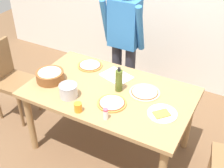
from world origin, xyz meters
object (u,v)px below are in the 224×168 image
person_cook (124,38)px  pizza_cooked_on_tray (90,65)px  chair_wooden_left (9,76)px  cup_orange (78,107)px  pizza_second_cooked (112,103)px  dining_table (110,98)px  pizza_raw_on_board (145,92)px  popcorn_bowl (50,75)px  salt_shaker (106,114)px  plate_with_slice (162,114)px  steel_pot (68,91)px  olive_oil_bottle (119,80)px  cutting_board_white (116,76)px

person_cook → pizza_cooked_on_tray: size_ratio=6.03×
chair_wooden_left → cup_orange: 1.30m
cup_orange → pizza_second_cooked: bearing=47.3°
dining_table → pizza_second_cooked: size_ratio=5.96×
pizza_raw_on_board → popcorn_bowl: size_ratio=1.05×
cup_orange → salt_shaker: bearing=5.8°
plate_with_slice → steel_pot: 0.88m
dining_table → popcorn_bowl: bearing=-168.6°
pizza_raw_on_board → cup_orange: size_ratio=3.45×
popcorn_bowl → olive_oil_bottle: bearing=14.4°
cutting_board_white → pizza_second_cooked: bearing=-67.6°
dining_table → popcorn_bowl: 0.64m
person_cook → pizza_cooked_on_tray: 0.52m
plate_with_slice → salt_shaker: 0.49m
pizza_second_cooked → olive_oil_bottle: size_ratio=1.05×
person_cook → chair_wooden_left: 1.41m
pizza_raw_on_board → pizza_cooked_on_tray: size_ratio=1.09×
chair_wooden_left → steel_pot: (1.03, -0.22, 0.29)m
popcorn_bowl → cup_orange: popcorn_bowl is taller
salt_shaker → cutting_board_white: (-0.22, 0.62, -0.05)m
cup_orange → salt_shaker: 0.26m
chair_wooden_left → popcorn_bowl: (0.71, -0.08, 0.28)m
person_cook → pizza_raw_on_board: person_cook is taller
plate_with_slice → salt_shaker: bearing=-145.0°
person_cook → plate_with_slice: 1.17m
pizza_cooked_on_tray → pizza_second_cooked: bearing=-41.8°
salt_shaker → cutting_board_white: size_ratio=0.35×
dining_table → cup_orange: cup_orange is taller
pizza_second_cooked → cup_orange: size_ratio=3.16×
steel_pot → cutting_board_white: (0.24, 0.51, -0.06)m
cutting_board_white → pizza_cooked_on_tray: bearing=171.8°
pizza_raw_on_board → pizza_second_cooked: same height
pizza_second_cooked → steel_pot: (-0.41, -0.09, 0.06)m
pizza_cooked_on_tray → olive_oil_bottle: olive_oil_bottle is taller
chair_wooden_left → pizza_second_cooked: 1.46m
plate_with_slice → olive_oil_bottle: (-0.50, 0.14, 0.11)m
chair_wooden_left → pizza_cooked_on_tray: bearing=20.6°
chair_wooden_left → cutting_board_white: (1.26, 0.29, 0.23)m
pizza_raw_on_board → plate_with_slice: plate_with_slice is taller
person_cook → cup_orange: 1.17m
plate_with_slice → olive_oil_bottle: size_ratio=1.02×
steel_pot → dining_table: bearing=41.2°
steel_pot → cutting_board_white: steel_pot is taller
olive_oil_bottle → cutting_board_white: olive_oil_bottle is taller
pizza_raw_on_board → steel_pot: size_ratio=1.69×
pizza_cooked_on_tray → steel_pot: size_ratio=1.55×
dining_table → olive_oil_bottle: (0.07, 0.05, 0.20)m
pizza_raw_on_board → salt_shaker: size_ratio=2.77×
pizza_second_cooked → olive_oil_bottle: bearing=101.1°
cup_orange → pizza_cooked_on_tray: bearing=114.1°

